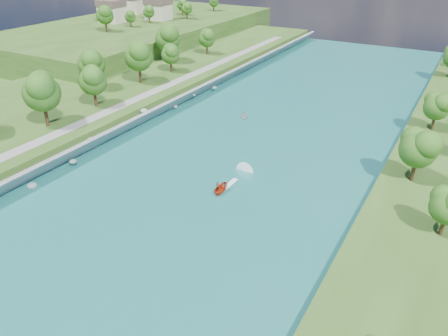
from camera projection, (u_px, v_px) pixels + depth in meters
The scene contains 11 objects.
ground at pixel (163, 212), 69.42m from camera, with size 260.00×260.00×0.00m, color #2D5119.
river_water at pixel (225, 162), 84.71m from camera, with size 55.00×240.00×0.10m, color #1B6965.
berm_west at pixel (47, 109), 105.92m from camera, with size 45.00×240.00×3.50m, color #2D5119.
ridge_west at pixel (140, 33), 176.39m from camera, with size 60.00×120.00×9.00m, color #2D5119.
riprap_bank at pixel (120, 130), 94.51m from camera, with size 3.79×236.00×4.14m.
riverside_path at pixel (99, 115), 97.37m from camera, with size 3.00×200.00×0.10m, color gray.
ridge_houses at pixel (134, 7), 178.80m from camera, with size 29.50×29.50×8.40m.
trees_west at pixel (49, 89), 95.22m from camera, with size 17.41×149.85×13.92m.
trees_ridge at pixel (153, 11), 168.88m from camera, with size 14.90×66.00×10.74m.
motorboat at pixel (226, 184), 75.89m from camera, with size 3.60×18.65×2.08m.
raft at pixel (244, 116), 105.27m from camera, with size 3.34×3.72×1.61m.
Camera 1 is at (37.30, -45.48, 38.78)m, focal length 35.00 mm.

